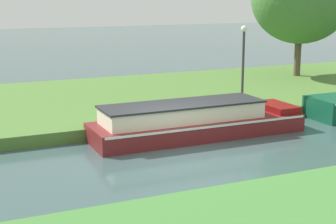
# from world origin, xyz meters

# --- Properties ---
(ground_plane) EXTENTS (120.00, 120.00, 0.00)m
(ground_plane) POSITION_xyz_m (0.00, 0.00, 0.00)
(ground_plane) COLOR #385251
(riverbank_far) EXTENTS (72.00, 10.00, 0.40)m
(riverbank_far) POSITION_xyz_m (0.00, 7.00, 0.20)
(riverbank_far) COLOR #4C7632
(riverbank_far) RESTS_ON ground_plane
(maroon_narrowboat) EXTENTS (7.14, 2.02, 1.15)m
(maroon_narrowboat) POSITION_xyz_m (1.20, 1.20, 0.50)
(maroon_narrowboat) COLOR maroon
(maroon_narrowboat) RESTS_ON ground_plane
(lamp_post) EXTENTS (0.24, 0.24, 2.98)m
(lamp_post) POSITION_xyz_m (4.61, 3.74, 2.27)
(lamp_post) COLOR #333338
(lamp_post) RESTS_ON riverbank_far
(mooring_post_far) EXTENTS (0.14, 0.14, 0.52)m
(mooring_post_far) POSITION_xyz_m (2.56, 2.65, 0.66)
(mooring_post_far) COLOR #4E372D
(mooring_post_far) RESTS_ON riverbank_far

